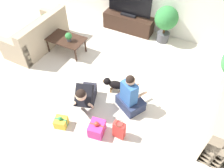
{
  "coord_description": "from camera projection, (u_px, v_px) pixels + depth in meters",
  "views": [
    {
      "loc": [
        1.53,
        -2.86,
        3.62
      ],
      "look_at": [
        0.15,
        -0.22,
        0.45
      ],
      "focal_mm": 35.0,
      "sensor_mm": 36.0,
      "label": 1
    }
  ],
  "objects": [
    {
      "name": "gift_box_a",
      "position": [
        61.0,
        122.0,
        4.15
      ],
      "size": [
        0.28,
        0.27,
        0.26
      ],
      "rotation": [
        0.0,
        0.0,
        0.28
      ],
      "color": "yellow",
      "rests_on": "ground_plane"
    },
    {
      "name": "tabletop_plant",
      "position": [
        69.0,
        37.0,
        5.31
      ],
      "size": [
        0.17,
        0.17,
        0.22
      ],
      "color": "#4C4C51",
      "rests_on": "coffee_table"
    },
    {
      "name": "sofa_left",
      "position": [
        38.0,
        36.0,
        5.72
      ],
      "size": [
        0.83,
        1.73,
        0.86
      ],
      "rotation": [
        0.0,
        0.0,
        -1.57
      ],
      "color": "tan",
      "rests_on": "ground_plane"
    },
    {
      "name": "potted_plant_back_right",
      "position": [
        166.0,
        20.0,
        5.65
      ],
      "size": [
        0.61,
        0.61,
        1.0
      ],
      "color": "#4C4C51",
      "rests_on": "ground_plane"
    },
    {
      "name": "dog",
      "position": [
        114.0,
        84.0,
        4.67
      ],
      "size": [
        0.54,
        0.23,
        0.34
      ],
      "rotation": [
        0.0,
        0.0,
        4.88
      ],
      "color": "black",
      "rests_on": "ground_plane"
    },
    {
      "name": "gift_bag_a",
      "position": [
        119.0,
        130.0,
        3.92
      ],
      "size": [
        0.22,
        0.14,
        0.42
      ],
      "rotation": [
        0.0,
        0.0,
        -0.02
      ],
      "color": "red",
      "rests_on": "ground_plane"
    },
    {
      "name": "tv",
      "position": [
        130.0,
        5.0,
        5.91
      ],
      "size": [
        1.24,
        0.2,
        0.69
      ],
      "color": "black",
      "rests_on": "tv_console"
    },
    {
      "name": "tv_console",
      "position": [
        128.0,
        23.0,
        6.31
      ],
      "size": [
        1.44,
        0.43,
        0.47
      ],
      "color": "#382319",
      "rests_on": "ground_plane"
    },
    {
      "name": "gift_box_b",
      "position": [
        97.0,
        129.0,
        4.01
      ],
      "size": [
        0.32,
        0.35,
        0.33
      ],
      "rotation": [
        0.0,
        0.0,
        0.18
      ],
      "color": "#CC3389",
      "rests_on": "ground_plane"
    },
    {
      "name": "ground_plane",
      "position": [
        110.0,
        89.0,
        4.86
      ],
      "size": [
        16.0,
        16.0,
        0.0
      ],
      "primitive_type": "plane",
      "color": "beige"
    },
    {
      "name": "person_kneeling",
      "position": [
        86.0,
        95.0,
        4.3
      ],
      "size": [
        0.54,
        0.78,
        0.76
      ],
      "rotation": [
        0.0,
        0.0,
        0.34
      ],
      "color": "#23232D",
      "rests_on": "ground_plane"
    },
    {
      "name": "coffee_table",
      "position": [
        66.0,
        40.0,
        5.51
      ],
      "size": [
        0.98,
        0.57,
        0.42
      ],
      "color": "#382319",
      "rests_on": "ground_plane"
    },
    {
      "name": "person_sitting",
      "position": [
        130.0,
        97.0,
        4.29
      ],
      "size": [
        0.65,
        0.62,
        0.91
      ],
      "rotation": [
        0.0,
        0.0,
        2.64
      ],
      "color": "#283351",
      "rests_on": "ground_plane"
    }
  ]
}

